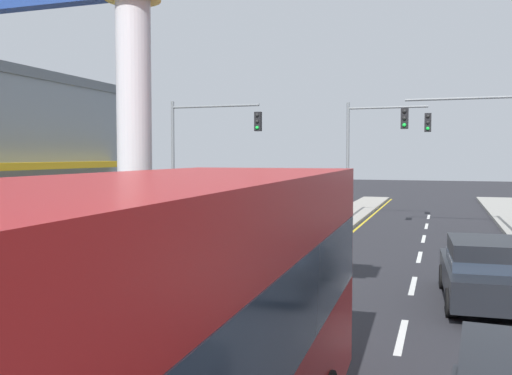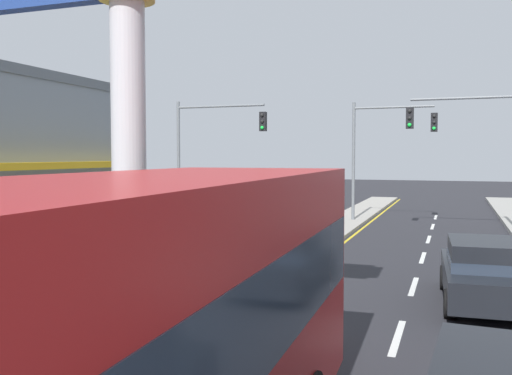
% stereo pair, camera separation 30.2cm
% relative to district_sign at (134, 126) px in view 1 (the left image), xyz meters
% --- Properties ---
extents(median_strip, '(2.04, 52.00, 0.14)m').
position_rel_district_sign_xyz_m(median_strip, '(-0.00, 11.22, -3.88)').
color(median_strip, '#A39E93').
rests_on(median_strip, ground).
extents(sidewalk_left, '(2.82, 60.00, 0.18)m').
position_rel_district_sign_xyz_m(sidewalk_left, '(-9.03, 9.22, -3.86)').
color(sidewalk_left, '#9E9B93').
rests_on(sidewalk_left, ground).
extents(lane_markings, '(8.78, 52.00, 0.01)m').
position_rel_district_sign_xyz_m(lane_markings, '(-0.00, 9.87, -3.95)').
color(lane_markings, silver).
rests_on(lane_markings, ground).
extents(district_sign, '(6.79, 1.22, 7.42)m').
position_rel_district_sign_xyz_m(district_sign, '(0.00, 0.00, 0.00)').
color(district_sign, '#B7332D').
rests_on(district_sign, median_strip).
extents(traffic_light_left_side, '(4.86, 0.46, 6.20)m').
position_rel_district_sign_xyz_m(traffic_light_left_side, '(-6.25, 17.09, 0.29)').
color(traffic_light_left_side, slate).
rests_on(traffic_light_left_side, ground).
extents(traffic_light_right_side, '(4.86, 0.46, 6.20)m').
position_rel_district_sign_xyz_m(traffic_light_right_side, '(6.25, 16.98, 0.29)').
color(traffic_light_right_side, slate).
rests_on(traffic_light_right_side, ground).
extents(traffic_light_median_far, '(4.20, 0.46, 6.20)m').
position_rel_district_sign_xyz_m(traffic_light_median_far, '(1.83, 20.50, 0.24)').
color(traffic_light_median_far, slate).
rests_on(traffic_light_median_far, ground).
extents(sedan_near_right_lane, '(2.01, 4.39, 1.53)m').
position_rel_district_sign_xyz_m(sedan_near_right_lane, '(5.97, 5.39, -3.17)').
color(sedan_near_right_lane, black).
rests_on(sedan_near_right_lane, ground).
extents(sedan_far_right_lane, '(2.02, 4.39, 1.53)m').
position_rel_district_sign_xyz_m(sedan_far_right_lane, '(-2.67, 2.90, -3.17)').
color(sedan_far_right_lane, silver).
rests_on(sedan_far_right_lane, ground).
extents(suv_far_left_oncoming, '(2.05, 4.64, 1.90)m').
position_rel_district_sign_xyz_m(suv_far_left_oncoming, '(-2.67, 9.93, -2.97)').
color(suv_far_left_oncoming, white).
rests_on(suv_far_left_oncoming, ground).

